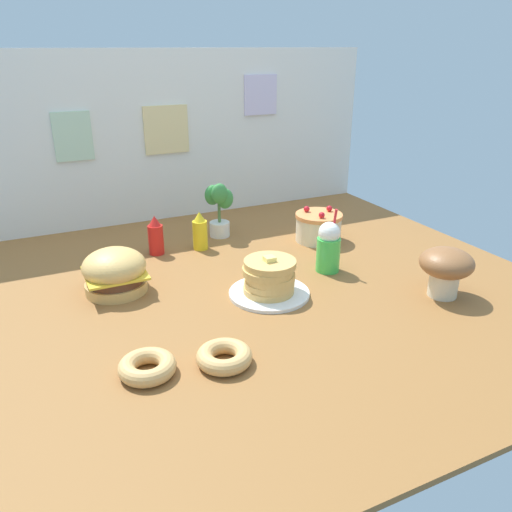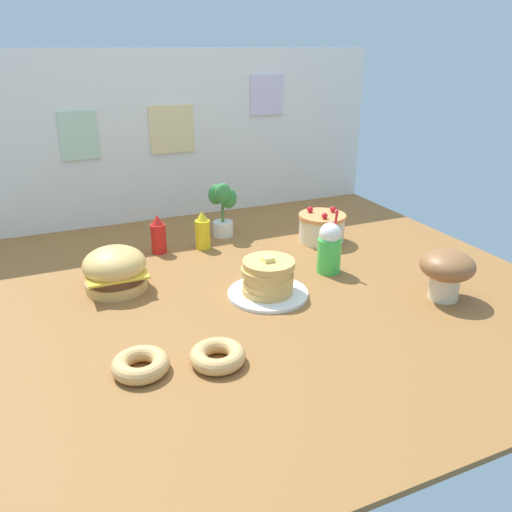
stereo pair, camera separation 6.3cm
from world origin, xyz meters
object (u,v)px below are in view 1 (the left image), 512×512
(burger, at_px, (115,272))
(mushroom_stool, at_px, (446,267))
(cream_soda_cup, at_px, (329,247))
(pancake_stack, at_px, (269,280))
(ketchup_bottle, at_px, (156,236))
(layer_cake, at_px, (318,227))
(donut_chocolate, at_px, (224,356))
(donut_pink_glaze, at_px, (147,366))
(potted_plant, at_px, (219,208))
(mustard_bottle, at_px, (200,232))

(burger, height_order, mushroom_stool, mushroom_stool)
(cream_soda_cup, bearing_deg, pancake_stack, -163.60)
(pancake_stack, distance_m, ketchup_bottle, 0.66)
(layer_cake, xyz_separation_m, ketchup_bottle, (-0.76, 0.17, 0.01))
(cream_soda_cup, height_order, donut_chocolate, cream_soda_cup)
(pancake_stack, xyz_separation_m, donut_pink_glaze, (-0.55, -0.30, -0.04))
(donut_pink_glaze, xyz_separation_m, potted_plant, (0.62, 0.99, 0.12))
(donut_pink_glaze, bearing_deg, potted_plant, 57.83)
(ketchup_bottle, xyz_separation_m, cream_soda_cup, (0.61, -0.50, 0.02))
(mushroom_stool, bearing_deg, donut_pink_glaze, -179.40)
(potted_plant, xyz_separation_m, mushroom_stool, (0.53, -0.98, -0.03))
(pancake_stack, distance_m, cream_soda_cup, 0.34)
(layer_cake, height_order, cream_soda_cup, cream_soda_cup)
(burger, bearing_deg, potted_plant, 33.99)
(donut_pink_glaze, relative_size, potted_plant, 0.61)
(layer_cake, height_order, donut_pink_glaze, layer_cake)
(cream_soda_cup, height_order, donut_pink_glaze, cream_soda_cup)
(donut_chocolate, xyz_separation_m, potted_plant, (0.40, 1.04, 0.12))
(pancake_stack, height_order, donut_pink_glaze, pancake_stack)
(mustard_bottle, xyz_separation_m, cream_soda_cup, (0.40, -0.47, 0.02))
(burger, bearing_deg, donut_pink_glaze, -92.68)
(cream_soda_cup, distance_m, potted_plant, 0.64)
(cream_soda_cup, height_order, potted_plant, potted_plant)
(pancake_stack, relative_size, cream_soda_cup, 1.13)
(burger, xyz_separation_m, pancake_stack, (0.52, -0.29, -0.02))
(pancake_stack, xyz_separation_m, ketchup_bottle, (-0.28, 0.60, 0.02))
(donut_pink_glaze, bearing_deg, ketchup_bottle, 73.12)
(ketchup_bottle, bearing_deg, layer_cake, -12.77)
(pancake_stack, height_order, potted_plant, potted_plant)
(burger, height_order, donut_pink_glaze, burger)
(donut_chocolate, relative_size, potted_plant, 0.61)
(pancake_stack, xyz_separation_m, mushroom_stool, (0.60, -0.29, 0.06))
(burger, xyz_separation_m, cream_soda_cup, (0.85, -0.19, 0.02))
(pancake_stack, height_order, donut_chocolate, pancake_stack)
(pancake_stack, relative_size, donut_pink_glaze, 1.83)
(burger, bearing_deg, ketchup_bottle, 51.67)
(burger, distance_m, donut_chocolate, 0.67)
(donut_pink_glaze, bearing_deg, mustard_bottle, 61.31)
(pancake_stack, height_order, cream_soda_cup, cream_soda_cup)
(ketchup_bottle, relative_size, donut_chocolate, 1.08)
(cream_soda_cup, distance_m, mushroom_stool, 0.47)
(ketchup_bottle, bearing_deg, potted_plant, 14.59)
(ketchup_bottle, height_order, mustard_bottle, same)
(cream_soda_cup, bearing_deg, donut_pink_glaze, -155.55)
(ketchup_bottle, xyz_separation_m, mustard_bottle, (0.20, -0.03, 0.00))
(burger, relative_size, pancake_stack, 0.78)
(ketchup_bottle, height_order, mushroom_stool, mushroom_stool)
(burger, relative_size, mustard_bottle, 1.33)
(ketchup_bottle, relative_size, mushroom_stool, 0.91)
(burger, distance_m, cream_soda_cup, 0.87)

